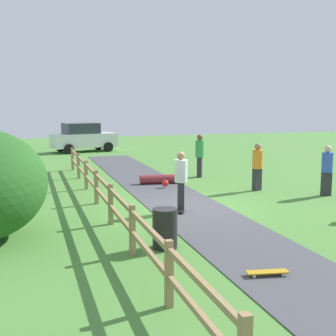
{
  "coord_description": "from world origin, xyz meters",
  "views": [
    {
      "loc": [
        -4.64,
        -12.84,
        3.23
      ],
      "look_at": [
        -0.05,
        1.69,
        1.0
      ],
      "focal_mm": 47.63,
      "sensor_mm": 36.0,
      "label": 1
    }
  ],
  "objects_px": {
    "skateboard_loose": "(267,272)",
    "bystander_green": "(200,153)",
    "skater_fallen": "(161,179)",
    "trash_bin": "(165,228)",
    "skater_riding": "(181,178)",
    "bystander_blue": "(327,168)",
    "parked_car_white": "(83,137)",
    "bystander_orange": "(257,165)"
  },
  "relations": [
    {
      "from": "skateboard_loose",
      "to": "bystander_green",
      "type": "relative_size",
      "value": 0.44
    },
    {
      "from": "skater_fallen",
      "to": "trash_bin",
      "type": "bearing_deg",
      "value": -105.98
    },
    {
      "from": "trash_bin",
      "to": "skateboard_loose",
      "type": "bearing_deg",
      "value": -58.42
    },
    {
      "from": "skateboard_loose",
      "to": "skater_riding",
      "type": "bearing_deg",
      "value": 88.85
    },
    {
      "from": "skater_riding",
      "to": "bystander_blue",
      "type": "xyz_separation_m",
      "value": [
        5.65,
        0.7,
        -0.04
      ]
    },
    {
      "from": "trash_bin",
      "to": "parked_car_white",
      "type": "xyz_separation_m",
      "value": [
        0.71,
        20.74,
        0.51
      ]
    },
    {
      "from": "bystander_orange",
      "to": "skateboard_loose",
      "type": "bearing_deg",
      "value": -117.39
    },
    {
      "from": "skater_riding",
      "to": "parked_car_white",
      "type": "height_order",
      "value": "parked_car_white"
    },
    {
      "from": "bystander_orange",
      "to": "parked_car_white",
      "type": "bearing_deg",
      "value": 106.33
    },
    {
      "from": "trash_bin",
      "to": "skater_riding",
      "type": "bearing_deg",
      "value": 64.75
    },
    {
      "from": "bystander_green",
      "to": "bystander_orange",
      "type": "xyz_separation_m",
      "value": [
        0.9,
        -3.49,
        -0.07
      ]
    },
    {
      "from": "skateboard_loose",
      "to": "parked_car_white",
      "type": "relative_size",
      "value": 0.18
    },
    {
      "from": "skater_riding",
      "to": "bystander_blue",
      "type": "relative_size",
      "value": 1.01
    },
    {
      "from": "skater_fallen",
      "to": "bystander_green",
      "type": "height_order",
      "value": "bystander_green"
    },
    {
      "from": "skater_riding",
      "to": "bystander_green",
      "type": "distance_m",
      "value": 6.43
    },
    {
      "from": "trash_bin",
      "to": "bystander_orange",
      "type": "bearing_deg",
      "value": 45.51
    },
    {
      "from": "skater_riding",
      "to": "skateboard_loose",
      "type": "distance_m",
      "value": 5.32
    },
    {
      "from": "skateboard_loose",
      "to": "bystander_orange",
      "type": "relative_size",
      "value": 0.47
    },
    {
      "from": "skater_riding",
      "to": "bystander_green",
      "type": "height_order",
      "value": "bystander_green"
    },
    {
      "from": "skateboard_loose",
      "to": "bystander_blue",
      "type": "bearing_deg",
      "value": 45.92
    },
    {
      "from": "bystander_green",
      "to": "trash_bin",
      "type": "bearing_deg",
      "value": -116.11
    },
    {
      "from": "parked_car_white",
      "to": "trash_bin",
      "type": "bearing_deg",
      "value": -91.95
    },
    {
      "from": "skater_fallen",
      "to": "skateboard_loose",
      "type": "xyz_separation_m",
      "value": [
        -0.84,
        -9.79,
        -0.11
      ]
    },
    {
      "from": "skater_fallen",
      "to": "bystander_orange",
      "type": "distance_m",
      "value": 3.89
    },
    {
      "from": "bystander_blue",
      "to": "bystander_orange",
      "type": "distance_m",
      "value": 2.43
    },
    {
      "from": "trash_bin",
      "to": "skater_fallen",
      "type": "relative_size",
      "value": 0.53
    },
    {
      "from": "trash_bin",
      "to": "bystander_blue",
      "type": "distance_m",
      "value": 8.05
    },
    {
      "from": "skater_riding",
      "to": "skateboard_loose",
      "type": "xyz_separation_m",
      "value": [
        -0.1,
        -5.24,
        -0.93
      ]
    },
    {
      "from": "trash_bin",
      "to": "bystander_green",
      "type": "relative_size",
      "value": 0.48
    },
    {
      "from": "skateboard_loose",
      "to": "trash_bin",
      "type": "bearing_deg",
      "value": 121.58
    },
    {
      "from": "skateboard_loose",
      "to": "bystander_green",
      "type": "distance_m",
      "value": 11.43
    },
    {
      "from": "skater_fallen",
      "to": "bystander_orange",
      "type": "height_order",
      "value": "bystander_orange"
    },
    {
      "from": "skater_riding",
      "to": "bystander_green",
      "type": "bearing_deg",
      "value": 63.43
    },
    {
      "from": "trash_bin",
      "to": "bystander_green",
      "type": "distance_m",
      "value": 9.83
    },
    {
      "from": "trash_bin",
      "to": "skateboard_loose",
      "type": "distance_m",
      "value": 2.58
    },
    {
      "from": "parked_car_white",
      "to": "bystander_green",
      "type": "bearing_deg",
      "value": -73.15
    },
    {
      "from": "bystander_green",
      "to": "parked_car_white",
      "type": "height_order",
      "value": "parked_car_white"
    },
    {
      "from": "trash_bin",
      "to": "bystander_blue",
      "type": "bearing_deg",
      "value": 27.96
    },
    {
      "from": "trash_bin",
      "to": "skater_fallen",
      "type": "xyz_separation_m",
      "value": [
        2.18,
        7.61,
        -0.25
      ]
    },
    {
      "from": "skater_riding",
      "to": "parked_car_white",
      "type": "relative_size",
      "value": 0.4
    },
    {
      "from": "trash_bin",
      "to": "bystander_orange",
      "type": "height_order",
      "value": "bystander_orange"
    },
    {
      "from": "trash_bin",
      "to": "skater_riding",
      "type": "height_order",
      "value": "skater_riding"
    }
  ]
}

